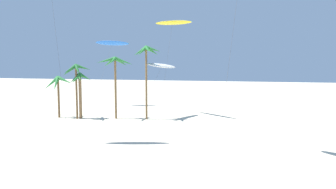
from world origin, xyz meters
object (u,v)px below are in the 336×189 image
at_px(palm_tree_2, 80,82).
at_px(flying_kite_5, 112,43).
at_px(palm_tree_1, 59,84).
at_px(palm_tree_3, 146,56).
at_px(palm_tree_0, 76,72).
at_px(palm_tree_4, 115,66).
at_px(flying_kite_2, 172,23).
at_px(flying_kite_3, 162,66).

distance_m(palm_tree_2, flying_kite_5, 16.40).
xyz_separation_m(palm_tree_1, palm_tree_3, (13.21, 1.88, 4.18)).
height_order(palm_tree_0, palm_tree_1, palm_tree_0).
bearing_deg(palm_tree_4, palm_tree_3, 7.46).
xyz_separation_m(palm_tree_3, palm_tree_4, (-4.62, -0.60, -1.49)).
height_order(palm_tree_3, flying_kite_2, flying_kite_2).
bearing_deg(palm_tree_3, flying_kite_5, 130.67).
xyz_separation_m(palm_tree_1, flying_kite_5, (1.96, 14.98, 6.97)).
distance_m(palm_tree_1, palm_tree_3, 13.99).
bearing_deg(flying_kite_2, palm_tree_3, -120.48).
height_order(palm_tree_3, flying_kite_3, palm_tree_3).
relative_size(palm_tree_2, palm_tree_3, 0.64).
height_order(flying_kite_2, flying_kite_3, flying_kite_2).
bearing_deg(flying_kite_2, palm_tree_4, -144.44).
distance_m(palm_tree_4, flying_kite_3, 6.99).
bearing_deg(palm_tree_2, palm_tree_3, 10.77).
relative_size(palm_tree_1, palm_tree_2, 0.93).
distance_m(palm_tree_2, flying_kite_2, 16.60).
bearing_deg(palm_tree_3, palm_tree_0, -167.58).
bearing_deg(palm_tree_2, flying_kite_5, 96.17).
height_order(palm_tree_4, flying_kite_2, flying_kite_2).
distance_m(flying_kite_3, flying_kite_5, 17.42).
height_order(palm_tree_0, flying_kite_2, flying_kite_2).
height_order(palm_tree_1, palm_tree_3, palm_tree_3).
bearing_deg(flying_kite_2, flying_kite_3, -112.94).
relative_size(palm_tree_1, flying_kite_2, 0.42).
bearing_deg(palm_tree_3, flying_kite_2, 59.52).
xyz_separation_m(palm_tree_4, flying_kite_5, (-6.64, 13.71, 4.27)).
xyz_separation_m(palm_tree_4, flying_kite_2, (7.36, 5.26, 6.63)).
bearing_deg(flying_kite_3, palm_tree_3, -127.19).
relative_size(palm_tree_0, palm_tree_2, 1.19).
bearing_deg(palm_tree_3, palm_tree_1, -171.91).
xyz_separation_m(palm_tree_0, palm_tree_4, (5.41, 1.60, 0.84)).
xyz_separation_m(flying_kite_2, flying_kite_5, (-14.00, 8.44, -2.36)).
relative_size(palm_tree_0, flying_kite_3, 0.79).
distance_m(palm_tree_3, flying_kite_5, 17.50).
height_order(palm_tree_4, flying_kite_3, palm_tree_4).
relative_size(palm_tree_3, flying_kite_5, 0.84).
relative_size(palm_tree_4, flying_kite_2, 0.61).
bearing_deg(palm_tree_2, flying_kite_3, 19.94).
distance_m(palm_tree_2, palm_tree_3, 10.53).
xyz_separation_m(palm_tree_2, palm_tree_4, (5.02, 1.23, 2.32)).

